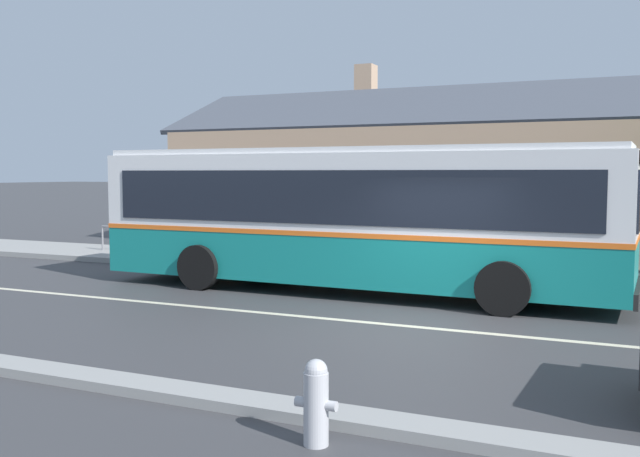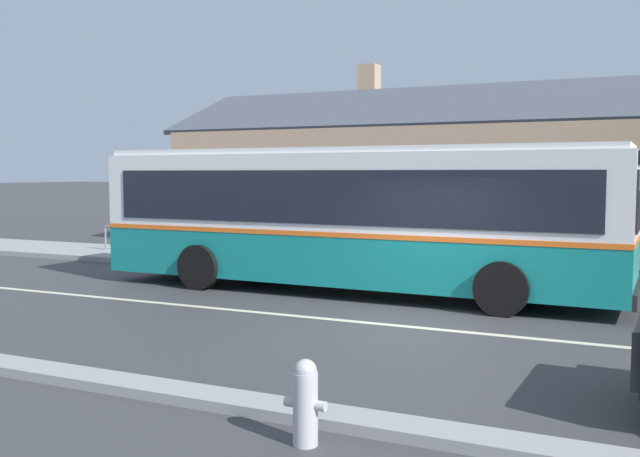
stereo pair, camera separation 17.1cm
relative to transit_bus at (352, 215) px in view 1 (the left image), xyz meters
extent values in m
plane|color=#38383A|center=(2.26, -2.90, -1.67)|extent=(300.00, 300.00, 0.00)
cube|color=gray|center=(2.26, 3.10, -1.60)|extent=(60.00, 3.00, 0.15)
cube|color=gray|center=(2.26, -7.65, -1.61)|extent=(60.00, 0.50, 0.12)
cube|color=beige|center=(2.26, -2.90, -1.67)|extent=(60.00, 0.16, 0.01)
cube|color=tan|center=(2.72, 10.63, 0.33)|extent=(24.65, 8.34, 4.00)
cube|color=#424751|center=(2.72, 8.55, 3.12)|extent=(25.25, 4.23, 1.73)
cube|color=#424751|center=(2.72, 12.72, 3.12)|extent=(25.25, 4.23, 1.73)
cube|color=tan|center=(-4.06, 11.47, 4.40)|extent=(0.70, 0.70, 1.20)
cube|color=black|center=(-5.91, 6.43, 0.53)|extent=(1.10, 0.06, 1.30)
cube|color=black|center=(2.72, 6.43, 0.53)|extent=(1.10, 0.06, 1.30)
cube|color=#147F7A|center=(-0.02, 0.00, -0.89)|extent=(11.39, 2.75, 1.02)
cube|color=orange|center=(-0.02, 0.00, -0.33)|extent=(11.41, 2.77, 0.10)
cube|color=white|center=(-0.02, 0.00, 0.52)|extent=(11.39, 2.75, 1.59)
cube|color=white|center=(-0.02, 0.00, 1.37)|extent=(11.16, 2.62, 0.12)
cube|color=black|center=(0.01, 1.26, 0.42)|extent=(10.43, 0.26, 1.09)
cube|color=black|center=(-0.04, -1.27, 0.42)|extent=(10.43, 0.26, 1.09)
cube|color=black|center=(5.67, -0.13, 0.42)|extent=(0.09, 2.20, 1.09)
cube|color=black|center=(5.69, -0.13, -1.27)|extent=(0.14, 2.50, 0.28)
cube|color=#192D99|center=(-1.41, 1.30, -0.89)|extent=(3.18, 0.10, 0.71)
cube|color=black|center=(4.43, 1.17, -0.22)|extent=(0.90, 0.05, 2.36)
cylinder|color=black|center=(3.53, 1.17, -1.17)|extent=(1.01, 0.30, 1.00)
cylinder|color=black|center=(3.47, -1.33, -1.17)|extent=(1.01, 0.30, 1.00)
cylinder|color=black|center=(-3.11, 1.32, -1.17)|extent=(1.01, 0.30, 1.00)
cylinder|color=black|center=(-3.16, -1.18, -1.17)|extent=(1.01, 0.30, 1.00)
cube|color=brown|center=(-6.19, 3.09, -1.07)|extent=(1.55, 0.10, 0.04)
cube|color=brown|center=(-6.19, 2.95, -1.07)|extent=(1.55, 0.10, 0.04)
cube|color=brown|center=(-6.19, 2.81, -1.07)|extent=(1.55, 0.10, 0.04)
cube|color=brown|center=(-6.19, 2.68, -0.77)|extent=(1.55, 0.04, 0.10)
cube|color=brown|center=(-6.19, 2.68, -0.63)|extent=(1.55, 0.04, 0.10)
cube|color=black|center=(-5.57, 2.95, -1.30)|extent=(0.08, 0.43, 0.45)
cube|color=black|center=(-6.81, 2.95, -1.30)|extent=(0.08, 0.43, 0.45)
cube|color=brown|center=(-2.35, 2.89, -1.07)|extent=(1.85, 0.10, 0.04)
cube|color=brown|center=(-2.35, 2.75, -1.07)|extent=(1.85, 0.10, 0.04)
cube|color=brown|center=(-2.35, 2.61, -1.07)|extent=(1.85, 0.10, 0.04)
cube|color=brown|center=(-2.35, 2.48, -0.77)|extent=(1.85, 0.04, 0.10)
cube|color=brown|center=(-2.35, 2.48, -0.63)|extent=(1.85, 0.04, 0.10)
cube|color=black|center=(-1.61, 2.75, -1.30)|extent=(0.08, 0.43, 0.45)
cube|color=black|center=(-3.09, 2.75, -1.30)|extent=(0.08, 0.43, 0.45)
cylinder|color=#B2B2B7|center=(2.97, -8.30, -1.32)|extent=(0.24, 0.24, 0.70)
sphere|color=#B2B2B7|center=(2.97, -8.30, -0.95)|extent=(0.22, 0.22, 0.22)
cylinder|color=#B2B2B7|center=(2.81, -8.30, -1.27)|extent=(0.10, 0.10, 0.10)
cylinder|color=#B2B2B7|center=(3.13, -8.30, -1.27)|extent=(0.10, 0.10, 0.10)
cylinder|color=slate|center=(-9.76, 3.21, -1.15)|extent=(0.06, 0.06, 0.75)
cylinder|color=slate|center=(-8.66, 3.21, -1.15)|extent=(0.06, 0.06, 0.75)
cylinder|color=slate|center=(-9.21, 3.21, -0.77)|extent=(1.10, 0.06, 0.06)
camera|label=1|loc=(5.73, -14.27, 0.91)|focal=40.00mm
camera|label=2|loc=(5.88, -14.20, 0.91)|focal=40.00mm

